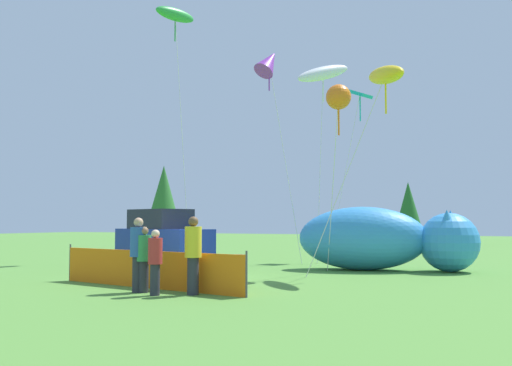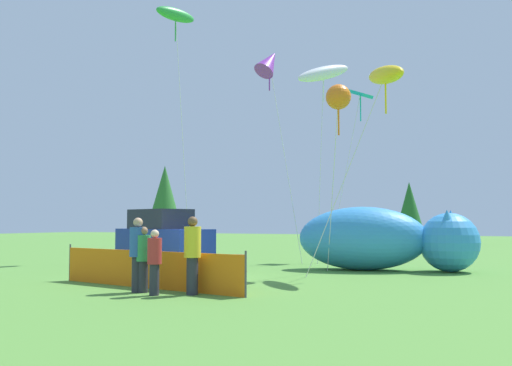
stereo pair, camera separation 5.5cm
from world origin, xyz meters
TOP-DOWN VIEW (x-y plane):
  - ground_plane at (0.00, 0.00)m, footprint 120.00×120.00m
  - parked_car at (-2.23, 2.56)m, footprint 4.53×3.00m
  - folding_chair at (2.90, -1.29)m, footprint 0.56×0.56m
  - inflatable_cat at (5.37, 5.56)m, footprint 6.58×3.13m
  - safety_fence at (0.86, -2.64)m, footprint 6.61×1.23m
  - spectator_in_yellow_shirt at (1.20, -3.49)m, footprint 0.41×0.41m
  - spectator_in_grey_shirt at (1.37, -3.48)m, footprint 0.36×0.36m
  - spectator_in_black_shirt at (2.73, -3.32)m, footprint 0.42×0.42m
  - spectator_in_green_shirt at (1.96, -3.83)m, footprint 0.35×0.35m
  - kite_yellow_hero at (6.06, 3.32)m, footprint 3.48×2.63m
  - kite_green_fish at (-4.77, 7.12)m, footprint 1.72×2.51m
  - kite_orange_flower at (4.57, 2.90)m, footprint 1.41×2.07m
  - kite_white_ghost at (2.13, 8.63)m, footprint 2.25×2.62m
  - kite_teal_diamond at (3.17, 10.90)m, footprint 1.34×3.28m
  - kite_purple_delta at (-0.03, 7.53)m, footprint 2.28×1.71m
  - horizon_tree_west at (0.20, 39.43)m, footprint 2.32×2.32m
  - horizon_tree_mid at (-23.12, 33.01)m, footprint 3.15×3.15m

SIDE VIEW (x-z plane):
  - ground_plane at x=0.00m, z-range 0.00..0.00m
  - safety_fence at x=0.86m, z-range -0.05..1.05m
  - folding_chair at x=2.90m, z-range 0.06..0.94m
  - spectator_in_green_shirt at x=1.96m, z-range 0.07..1.67m
  - spectator_in_grey_shirt at x=1.37m, z-range 0.08..1.74m
  - spectator_in_yellow_shirt at x=1.20m, z-range 0.09..1.97m
  - spectator_in_black_shirt at x=2.73m, z-range 0.09..2.00m
  - inflatable_cat at x=5.37m, z-range -0.09..2.25m
  - parked_car at x=-2.23m, z-range -0.03..2.23m
  - horizon_tree_west at x=0.20m, z-range 0.63..6.17m
  - horizon_tree_mid at x=-23.12m, z-range 0.86..8.36m
  - kite_orange_flower at x=4.57m, z-range 2.75..9.15m
  - kite_yellow_hero at x=6.06m, z-range 3.00..10.27m
  - kite_teal_diamond at x=3.17m, z-range 3.64..11.74m
  - kite_white_ghost at x=2.13m, z-range 3.82..12.99m
  - kite_purple_delta at x=-0.03m, z-range 4.05..13.74m
  - kite_green_fish at x=-4.77m, z-range 5.61..17.69m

